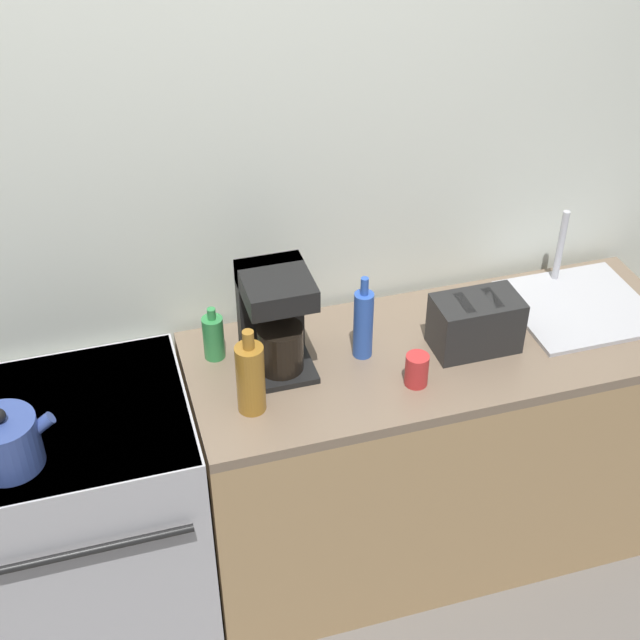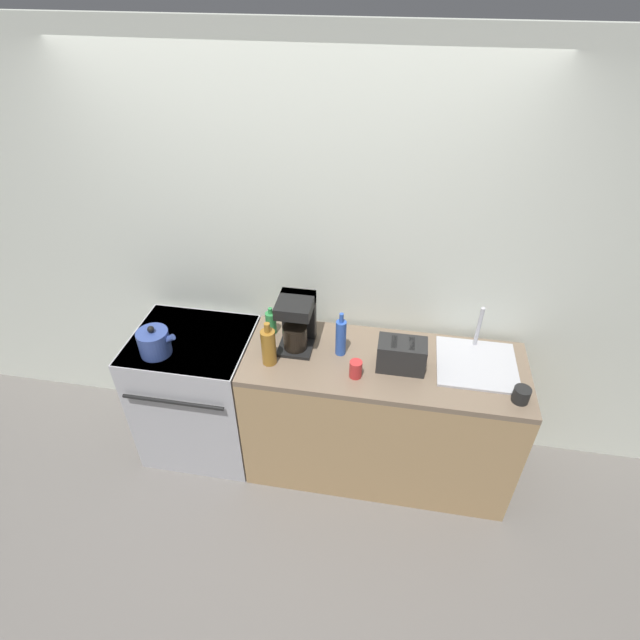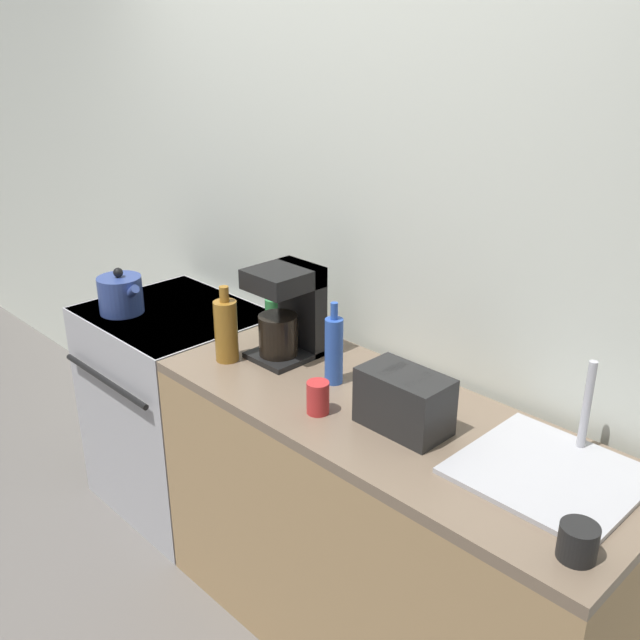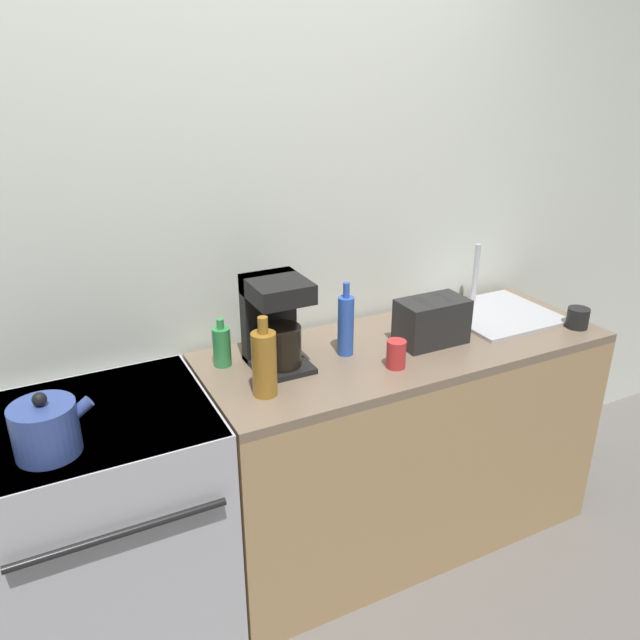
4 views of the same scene
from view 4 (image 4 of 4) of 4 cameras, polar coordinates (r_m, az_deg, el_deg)
ground_plane at (r=2.60m, az=-0.81°, el=-26.45°), size 12.00×12.00×0.00m
wall_back at (r=2.42m, az=-8.13°, el=6.52°), size 8.00×0.05×2.60m
stove at (r=2.37m, az=-18.50°, el=-17.65°), size 0.73×0.66×0.93m
counter_block at (r=2.72m, az=7.46°, el=-11.03°), size 1.64×0.62×0.93m
kettle at (r=1.94m, az=-23.76°, el=-9.08°), size 0.23×0.18×0.20m
toaster at (r=2.48m, az=10.17°, el=-0.11°), size 0.27×0.16×0.18m
coffee_maker at (r=2.24m, az=-4.11°, el=-0.00°), size 0.20×0.24×0.34m
sink_tray at (r=2.84m, az=15.90°, el=0.71°), size 0.45×0.43×0.28m
bottle_green at (r=2.30m, az=-8.98°, el=-2.36°), size 0.07×0.07×0.18m
bottle_blue at (r=2.34m, az=2.37°, el=-0.43°), size 0.06×0.06×0.29m
bottle_amber at (r=2.06m, az=-5.12°, el=-3.91°), size 0.08×0.08×0.28m
cup_red at (r=2.28m, az=6.97°, el=-3.11°), size 0.07×0.07×0.10m
cup_black at (r=2.81m, az=22.50°, el=0.18°), size 0.09×0.09×0.09m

